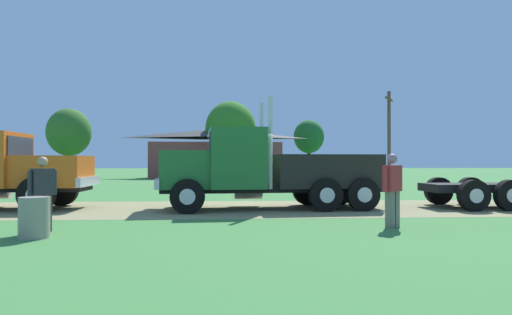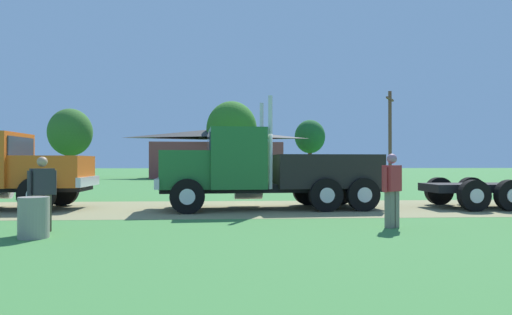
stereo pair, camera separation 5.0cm
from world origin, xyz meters
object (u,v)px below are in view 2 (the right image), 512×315
at_px(truck_foreground_white, 267,171).
at_px(visitor_walking_mid, 392,187).
at_px(truck_near_left, 5,173).
at_px(steel_barrel, 34,217).
at_px(shed_building, 217,154).
at_px(visitor_far_side, 46,175).
at_px(utility_pole_near, 390,134).
at_px(visitor_standing_near, 42,191).

xyz_separation_m(truck_foreground_white, visitor_walking_mid, (2.71, -4.63, -0.31)).
bearing_deg(truck_near_left, steel_barrel, -59.87).
bearing_deg(shed_building, truck_near_left, -101.73).
relative_size(truck_near_left, visitor_far_side, 4.08).
distance_m(visitor_far_side, shed_building, 25.67).
bearing_deg(truck_foreground_white, steel_barrel, -133.33).
bearing_deg(truck_near_left, utility_pole_near, 43.04).
bearing_deg(shed_building, visitor_walking_mid, -81.33).
relative_size(visitor_standing_near, steel_barrel, 1.99).
xyz_separation_m(steel_barrel, shed_building, (2.75, 36.13, 1.94)).
bearing_deg(truck_near_left, shed_building, 78.27).
bearing_deg(visitor_standing_near, visitor_walking_mid, 1.70).
bearing_deg(visitor_far_side, truck_foreground_white, -30.85).
bearing_deg(truck_near_left, visitor_far_side, 98.25).
distance_m(steel_barrel, utility_pole_near, 29.76).
height_order(truck_near_left, visitor_standing_near, truck_near_left).
xyz_separation_m(truck_near_left, visitor_standing_near, (3.33, -5.20, -0.29)).
distance_m(visitor_standing_near, utility_pole_near, 29.11).
bearing_deg(visitor_far_side, visitor_standing_near, -68.83).
xyz_separation_m(truck_near_left, utility_pole_near, (19.90, 18.58, 2.53)).
xyz_separation_m(truck_foreground_white, visitor_far_side, (-9.68, 5.78, -0.32)).
distance_m(visitor_standing_near, steel_barrel, 0.99).
bearing_deg(steel_barrel, visitor_standing_near, 101.20).
bearing_deg(visitor_walking_mid, shed_building, 98.67).
xyz_separation_m(visitor_standing_near, visitor_far_side, (-4.13, 10.66, 0.04)).
distance_m(visitor_standing_near, visitor_far_side, 11.43).
bearing_deg(visitor_standing_near, truck_near_left, 122.68).
height_order(visitor_standing_near, visitor_walking_mid, visitor_walking_mid).
bearing_deg(shed_building, steel_barrel, -94.35).
bearing_deg(steel_barrel, truck_near_left, 120.13).
xyz_separation_m(shed_building, utility_pole_near, (13.65, -11.52, 1.40)).
height_order(steel_barrel, utility_pole_near, utility_pole_near).
xyz_separation_m(truck_foreground_white, shed_building, (-2.64, 30.42, 1.07)).
distance_m(truck_near_left, utility_pole_near, 27.34).
height_order(visitor_walking_mid, visitor_far_side, visitor_walking_mid).
relative_size(visitor_walking_mid, steel_barrel, 2.08).
bearing_deg(steel_barrel, visitor_walking_mid, 7.57).
height_order(visitor_standing_near, visitor_far_side, visitor_far_side).
bearing_deg(utility_pole_near, visitor_standing_near, -124.86).
distance_m(truck_near_left, visitor_standing_near, 6.18).
distance_m(truck_near_left, shed_building, 30.76).
distance_m(truck_near_left, visitor_walking_mid, 12.61).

